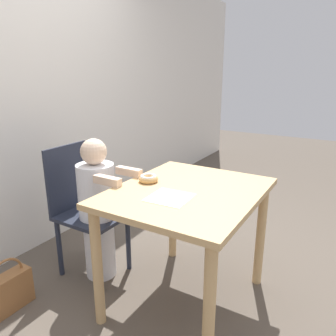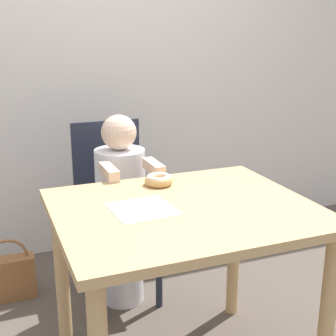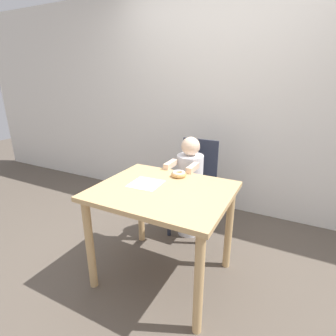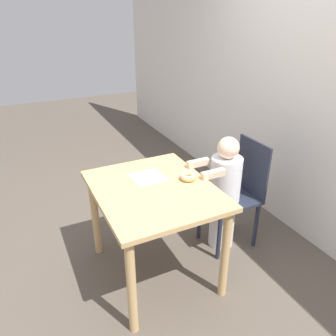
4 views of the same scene
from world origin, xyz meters
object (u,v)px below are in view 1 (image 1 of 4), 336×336
at_px(chair, 84,210).
at_px(child_figure, 98,210).
at_px(handbag, 9,291).
at_px(donut, 148,178).

height_order(chair, child_figure, child_figure).
distance_m(child_figure, handbag, 0.73).
xyz_separation_m(chair, child_figure, (-0.00, -0.13, 0.03)).
relative_size(child_figure, handbag, 2.90).
relative_size(chair, handbag, 2.68).
bearing_deg(handbag, donut, -44.82).
bearing_deg(child_figure, donut, -81.54).
bearing_deg(handbag, chair, -10.80).
bearing_deg(chair, child_figure, -90.00).
height_order(chair, donut, chair).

